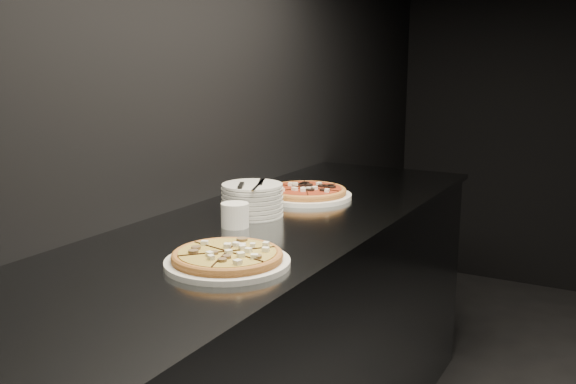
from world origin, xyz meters
The scene contains 7 objects.
wall_left centered at (-2.50, 0.00, 1.40)m, with size 0.02×5.00×2.80m, color black.
counter centered at (-2.13, 0.00, 0.46)m, with size 0.74×2.44×0.92m.
pizza_mushroom centered at (-1.99, -0.41, 0.94)m, with size 0.35×0.35×0.04m.
pizza_tomato centered at (-2.18, 0.41, 0.94)m, with size 0.35×0.35×0.04m.
plate_stack centered at (-2.22, 0.08, 0.97)m, with size 0.21×0.21×0.11m.
cutlery centered at (-2.21, 0.06, 1.03)m, with size 0.09×0.22×0.01m.
ramekin centered at (-2.18, -0.08, 0.96)m, with size 0.09×0.09×0.08m.
Camera 1 is at (-1.08, -1.73, 1.45)m, focal length 40.00 mm.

